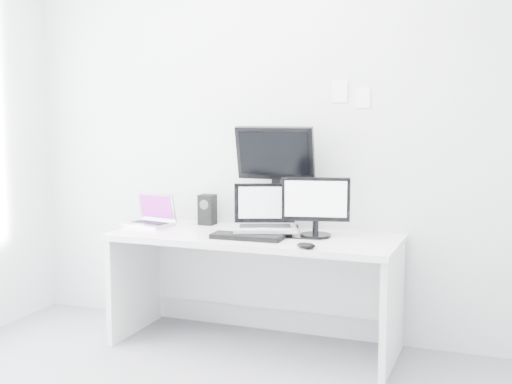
{
  "coord_description": "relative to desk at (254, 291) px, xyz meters",
  "views": [
    {
      "loc": [
        1.48,
        -2.61,
        1.51
      ],
      "look_at": [
        0.02,
        1.23,
        1.0
      ],
      "focal_mm": 47.15,
      "sensor_mm": 36.0,
      "label": 1
    }
  ],
  "objects": [
    {
      "name": "keyboard",
      "position": [
        0.02,
        -0.16,
        0.38
      ],
      "size": [
        0.44,
        0.17,
        0.03
      ],
      "primitive_type": "cube",
      "rotation": [
        0.0,
        0.0,
        0.04
      ],
      "color": "black",
      "rests_on": "desk"
    },
    {
      "name": "wall_note_1",
      "position": [
        0.6,
        0.34,
        1.22
      ],
      "size": [
        0.09,
        0.0,
        0.13
      ],
      "primitive_type": "cube",
      "color": "white",
      "rests_on": "back_wall"
    },
    {
      "name": "desk",
      "position": [
        0.0,
        0.0,
        0.0
      ],
      "size": [
        1.8,
        0.7,
        0.73
      ],
      "primitive_type": "cube",
      "color": "white",
      "rests_on": "ground"
    },
    {
      "name": "dell_laptop",
      "position": [
        0.07,
        0.0,
        0.53
      ],
      "size": [
        0.47,
        0.42,
        0.32
      ],
      "primitive_type": "cube",
      "rotation": [
        0.0,
        0.0,
        0.37
      ],
      "color": "#AAACB1",
      "rests_on": "desk"
    },
    {
      "name": "speaker",
      "position": [
        -0.43,
        0.23,
        0.47
      ],
      "size": [
        0.11,
        0.11,
        0.2
      ],
      "primitive_type": "cube",
      "rotation": [
        0.0,
        0.0,
        0.07
      ],
      "color": "black",
      "rests_on": "desk"
    },
    {
      "name": "macbook",
      "position": [
        -0.78,
        0.04,
        0.48
      ],
      "size": [
        0.35,
        0.29,
        0.23
      ],
      "primitive_type": "cube",
      "rotation": [
        0.0,
        0.0,
        -0.2
      ],
      "color": "silver",
      "rests_on": "desk"
    },
    {
      "name": "wall_note_0",
      "position": [
        0.45,
        0.34,
        1.26
      ],
      "size": [
        0.1,
        0.0,
        0.14
      ],
      "primitive_type": "cube",
      "color": "white",
      "rests_on": "back_wall"
    },
    {
      "name": "mouse",
      "position": [
        0.43,
        -0.31,
        0.38
      ],
      "size": [
        0.12,
        0.08,
        0.04
      ],
      "primitive_type": "ellipsoid",
      "rotation": [
        0.0,
        0.0,
        -0.12
      ],
      "color": "black",
      "rests_on": "desk"
    },
    {
      "name": "samsung_monitor",
      "position": [
        0.38,
        0.05,
        0.56
      ],
      "size": [
        0.45,
        0.28,
        0.38
      ],
      "primitive_type": "cube",
      "rotation": [
        0.0,
        0.0,
        0.23
      ],
      "color": "black",
      "rests_on": "desk"
    },
    {
      "name": "rear_monitor",
      "position": [
        0.07,
        0.22,
        0.71
      ],
      "size": [
        0.52,
        0.21,
        0.69
      ],
      "primitive_type": "cube",
      "rotation": [
        0.0,
        0.0,
        0.06
      ],
      "color": "black",
      "rests_on": "desk"
    },
    {
      "name": "back_wall",
      "position": [
        0.0,
        0.35,
        0.99
      ],
      "size": [
        3.6,
        0.0,
        3.6
      ],
      "primitive_type": "plane",
      "rotation": [
        1.57,
        0.0,
        0.0
      ],
      "color": "silver",
      "rests_on": "ground"
    }
  ]
}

